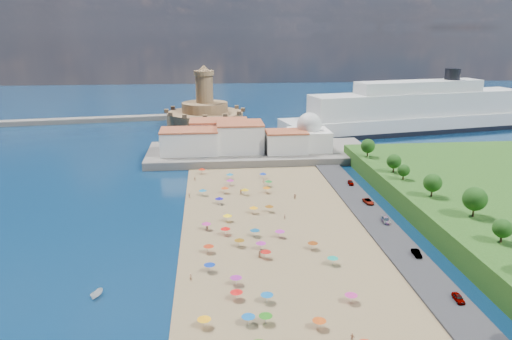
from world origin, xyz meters
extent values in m
plane|color=#071938|center=(0.00, 0.00, 0.00)|extent=(700.00, 700.00, 0.00)
cube|color=#59544C|center=(10.00, 73.00, 1.50)|extent=(90.00, 36.00, 3.00)
cube|color=#59544C|center=(-12.00, 108.00, 1.20)|extent=(18.00, 70.00, 2.40)
cube|color=#59544C|center=(-110.00, 153.00, 1.30)|extent=(199.03, 34.77, 2.60)
cube|color=silver|center=(-18.00, 69.00, 7.50)|extent=(22.00, 14.00, 9.00)
cube|color=silver|center=(2.00, 71.00, 8.50)|extent=(18.00, 16.00, 11.00)
cube|color=silver|center=(20.00, 67.00, 7.00)|extent=(16.00, 12.00, 8.00)
cube|color=silver|center=(-6.00, 83.00, 8.00)|extent=(24.00, 14.00, 10.00)
cube|color=silver|center=(30.00, 71.00, 7.00)|extent=(16.00, 16.00, 8.00)
sphere|color=silver|center=(30.00, 71.00, 13.00)|extent=(10.00, 10.00, 10.00)
cylinder|color=silver|center=(30.00, 71.00, 16.80)|extent=(1.20, 1.20, 1.60)
cylinder|color=#916C48|center=(-12.00, 138.00, 4.00)|extent=(40.00, 40.00, 8.00)
cylinder|color=#916C48|center=(-12.00, 138.00, 10.50)|extent=(24.00, 24.00, 5.00)
cylinder|color=#916C48|center=(-12.00, 138.00, 20.00)|extent=(9.00, 9.00, 14.00)
cylinder|color=#916C48|center=(-12.00, 138.00, 28.20)|extent=(10.40, 10.40, 2.40)
cone|color=#916C48|center=(-12.00, 138.00, 30.90)|extent=(6.00, 6.00, 3.00)
cube|color=black|center=(94.19, 116.21, 1.14)|extent=(143.52, 48.72, 2.29)
cube|color=silver|center=(94.19, 116.21, 4.23)|extent=(142.46, 48.13, 8.47)
cube|color=silver|center=(94.19, 116.21, 14.12)|extent=(114.04, 38.88, 11.29)
cube|color=silver|center=(94.19, 116.21, 22.58)|extent=(67.18, 25.91, 5.65)
cylinder|color=black|center=(112.64, 119.92, 28.23)|extent=(7.53, 7.53, 5.65)
cylinder|color=gray|center=(15.72, -41.33, 1.25)|extent=(0.07, 0.07, 2.00)
cone|color=#BE2880|center=(15.72, -41.33, 2.15)|extent=(2.50, 2.50, 0.60)
cylinder|color=gray|center=(-10.96, -26.14, 1.25)|extent=(0.07, 0.07, 2.00)
cone|color=#0B2B96|center=(-10.96, -26.14, 2.15)|extent=(2.50, 2.50, 0.60)
cylinder|color=gray|center=(-5.65, -32.38, 1.25)|extent=(0.07, 0.07, 2.00)
cone|color=#99208D|center=(-5.65, -32.38, 2.15)|extent=(2.50, 2.50, 0.60)
cylinder|color=gray|center=(16.09, -25.55, 1.25)|extent=(0.07, 0.07, 2.00)
cone|color=#0F927B|center=(16.09, -25.55, 2.15)|extent=(2.50, 2.50, 0.60)
cylinder|color=gray|center=(-4.31, -46.73, 1.25)|extent=(0.07, 0.07, 2.00)
cone|color=#0D5AAB|center=(-4.31, -46.73, 2.15)|extent=(2.50, 2.50, 0.60)
cylinder|color=gray|center=(7.82, -49.16, 1.25)|extent=(0.07, 0.07, 2.00)
cone|color=#C7470F|center=(7.82, -49.16, 2.15)|extent=(2.50, 2.50, 0.60)
cylinder|color=gray|center=(6.15, 8.39, 1.25)|extent=(0.07, 0.07, 2.00)
cone|color=#80470B|center=(6.15, 8.39, 2.15)|extent=(2.50, 2.50, 0.60)
cylinder|color=gray|center=(-12.06, -46.80, 1.25)|extent=(0.07, 0.07, 2.00)
cone|color=#FFA50D|center=(-12.06, -46.80, 2.15)|extent=(2.50, 2.50, 0.60)
cylinder|color=gray|center=(1.66, 7.68, 1.25)|extent=(0.07, 0.07, 2.00)
cone|color=#F89F0B|center=(1.66, 7.68, 2.15)|extent=(2.50, 2.50, 0.60)
cylinder|color=gray|center=(-5.95, 2.32, 1.25)|extent=(0.07, 0.07, 2.00)
cone|color=yellow|center=(-5.95, 2.32, 2.15)|extent=(2.50, 2.50, 0.60)
cylinder|color=gray|center=(7.36, 25.39, 1.25)|extent=(0.07, 0.07, 2.00)
cone|color=#D06C0B|center=(7.36, 25.39, 2.15)|extent=(2.50, 2.50, 0.60)
cylinder|color=gray|center=(-1.26, -46.77, 1.25)|extent=(0.07, 0.07, 2.00)
cone|color=#217615|center=(-1.26, -46.77, 2.15)|extent=(2.50, 2.50, 0.60)
cylinder|color=gray|center=(13.35, -17.33, 1.25)|extent=(0.07, 0.07, 2.00)
cone|color=#7A310B|center=(13.35, -17.33, 2.15)|extent=(2.50, 2.50, 0.60)
cylinder|color=gray|center=(-5.77, 26.41, 1.25)|extent=(0.07, 0.07, 2.00)
cone|color=#C84010|center=(-5.77, 26.41, 2.15)|extent=(2.50, 2.50, 0.60)
cylinder|color=gray|center=(1.17, -16.21, 1.25)|extent=(0.07, 0.07, 2.00)
cone|color=#992087|center=(1.17, -16.21, 2.15)|extent=(2.50, 2.50, 0.60)
cylinder|color=gray|center=(-6.83, -6.69, 1.25)|extent=(0.07, 0.07, 2.00)
cone|color=red|center=(-6.83, -6.69, 2.15)|extent=(2.50, 2.50, 0.60)
cylinder|color=gray|center=(-5.91, -38.15, 1.25)|extent=(0.07, 0.07, 2.00)
cone|color=red|center=(-5.91, -38.15, 2.15)|extent=(2.50, 2.50, 0.60)
cylinder|color=gray|center=(-3.71, 34.38, 1.25)|extent=(0.07, 0.07, 2.00)
cone|color=#C62A92|center=(-3.71, 34.38, 2.15)|extent=(2.50, 2.50, 0.60)
cylinder|color=gray|center=(-12.68, 24.66, 1.25)|extent=(0.07, 0.07, 2.00)
cone|color=#106798|center=(-12.68, 24.66, 2.15)|extent=(2.50, 2.50, 0.60)
cylinder|color=gray|center=(0.37, 23.98, 1.25)|extent=(0.07, 0.07, 2.00)
cone|color=#D4A00B|center=(0.37, 23.98, 2.15)|extent=(2.50, 2.50, 0.60)
cylinder|color=gray|center=(-0.19, -39.67, 1.25)|extent=(0.07, 0.07, 2.00)
cone|color=#0C5CA8|center=(-0.19, -39.67, 2.15)|extent=(2.50, 2.50, 0.60)
cylinder|color=gray|center=(-7.80, 16.51, 1.25)|extent=(0.07, 0.07, 2.00)
cone|color=#120B94|center=(-7.80, 16.51, 2.15)|extent=(2.50, 2.50, 0.60)
cylinder|color=gray|center=(-3.49, 41.38, 1.25)|extent=(0.07, 0.07, 2.00)
cone|color=#116F9F|center=(-3.49, 41.38, 2.15)|extent=(2.50, 2.50, 0.60)
cylinder|color=gray|center=(8.86, 32.07, 1.25)|extent=(0.07, 0.07, 2.00)
cone|color=#157723|center=(8.86, 32.07, 2.15)|extent=(2.50, 2.50, 0.60)
cylinder|color=gray|center=(-13.15, 48.71, 1.25)|extent=(0.07, 0.07, 2.00)
cone|color=red|center=(-13.15, 48.71, 2.15)|extent=(2.50, 2.50, 0.60)
cylinder|color=gray|center=(-11.62, -2.86, 1.25)|extent=(0.07, 0.07, 2.00)
cone|color=#AF257E|center=(-11.62, -2.86, 2.15)|extent=(2.50, 2.50, 0.60)
cylinder|color=gray|center=(-3.79, -14.06, 1.25)|extent=(0.07, 0.07, 2.00)
cone|color=brown|center=(-3.79, -14.06, 2.15)|extent=(2.50, 2.50, 0.60)
cylinder|color=gray|center=(7.97, 41.00, 1.25)|extent=(0.07, 0.07, 2.00)
cone|color=#0C2BA2|center=(7.97, 41.00, 2.15)|extent=(2.50, 2.50, 0.60)
cylinder|color=gray|center=(1.79, -20.92, 1.25)|extent=(0.07, 0.07, 2.00)
cone|color=red|center=(1.79, -20.92, 2.15)|extent=(2.50, 2.50, 0.60)
cylinder|color=gray|center=(-11.11, -16.71, 1.25)|extent=(0.07, 0.07, 2.00)
cone|color=#B42A0E|center=(-11.11, -16.71, 2.15)|extent=(2.50, 2.50, 0.60)
cylinder|color=gray|center=(0.49, -8.35, 1.25)|extent=(0.07, 0.07, 2.00)
cone|color=#0D5180|center=(0.49, -8.35, 2.15)|extent=(2.50, 2.50, 0.60)
cylinder|color=gray|center=(6.63, -9.65, 1.25)|extent=(0.07, 0.07, 2.00)
cone|color=#AE259E|center=(6.63, -9.65, 2.15)|extent=(2.50, 2.50, 0.60)
imported|color=tan|center=(12.46, -53.52, 1.14)|extent=(1.09, 0.97, 1.77)
imported|color=tan|center=(15.38, 18.68, 1.13)|extent=(1.52, 1.52, 1.76)
imported|color=tan|center=(9.61, 1.92, 1.16)|extent=(0.48, 0.69, 1.81)
imported|color=tan|center=(7.40, 34.54, 1.15)|extent=(1.33, 1.14, 1.79)
imported|color=tan|center=(-14.86, -29.98, 1.11)|extent=(0.73, 0.59, 1.73)
imported|color=tan|center=(-0.83, 25.10, 1.13)|extent=(0.91, 0.73, 1.76)
imported|color=tan|center=(0.43, -20.26, 1.13)|extent=(1.01, 0.85, 1.76)
imported|color=tan|center=(-16.92, 23.08, 1.14)|extent=(1.24, 1.30, 1.77)
imported|color=tan|center=(-15.47, 39.94, 1.10)|extent=(1.07, 0.71, 1.69)
imported|color=tan|center=(-11.43, -3.22, 1.07)|extent=(0.91, 0.78, 1.64)
imported|color=white|center=(-32.97, -34.23, 0.68)|extent=(2.65, 3.78, 1.37)
imported|color=gray|center=(36.00, 11.39, 1.36)|extent=(2.68, 4.96, 1.32)
imported|color=gray|center=(36.00, -3.52, 1.39)|extent=(2.40, 4.93, 1.38)
imported|color=gray|center=(36.00, 29.97, 1.38)|extent=(1.96, 4.13, 1.37)
imported|color=gray|center=(36.00, -23.79, 1.34)|extent=(1.54, 3.97, 1.29)
imported|color=gray|center=(36.00, -43.42, 1.34)|extent=(1.77, 3.84, 1.27)
cylinder|color=#382314|center=(51.88, -29.78, 7.16)|extent=(0.50, 0.50, 2.33)
sphere|color=#14380F|center=(51.88, -29.78, 9.26)|extent=(4.19, 4.19, 4.19)
cylinder|color=#382314|center=(53.75, -14.57, 7.65)|extent=(0.50, 0.50, 3.29)
sphere|color=#14380F|center=(53.75, -14.57, 10.61)|extent=(5.93, 5.93, 5.93)
cylinder|color=#382314|center=(50.18, 1.02, 7.41)|extent=(0.50, 0.50, 2.81)
sphere|color=#14380F|center=(50.18, 1.02, 9.94)|extent=(5.06, 5.06, 5.06)
cylinder|color=#382314|center=(48.42, 17.11, 7.05)|extent=(0.50, 0.50, 2.10)
sphere|color=#14380F|center=(48.42, 17.11, 8.94)|extent=(3.77, 3.77, 3.77)
cylinder|color=#382314|center=(48.31, 25.15, 7.31)|extent=(0.50, 0.50, 2.61)
sphere|color=#14380F|center=(48.31, 25.15, 9.65)|extent=(4.70, 4.70, 4.70)
cylinder|color=#382314|center=(46.26, 45.52, 7.41)|extent=(0.50, 0.50, 2.82)
sphere|color=#14380F|center=(46.26, 45.52, 9.95)|extent=(5.08, 5.08, 5.08)
camera|label=1|loc=(-10.43, -123.55, 50.71)|focal=35.00mm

